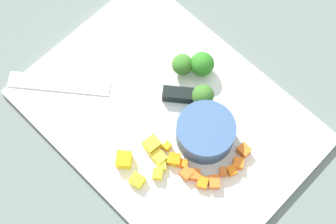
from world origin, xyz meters
name	(u,v)px	position (x,y,z in m)	size (l,w,h in m)	color
ground_plane	(168,117)	(0.00, 0.00, 0.00)	(4.00, 4.00, 0.00)	slate
cutting_board	(168,116)	(0.00, 0.00, 0.01)	(0.44, 0.32, 0.01)	white
prep_bowl	(205,132)	(-0.07, -0.01, 0.03)	(0.09, 0.09, 0.04)	#385687
chef_knife	(144,90)	(0.05, 0.00, 0.02)	(0.27, 0.22, 0.02)	silver
carrot_dice_0	(195,175)	(-0.10, 0.04, 0.02)	(0.02, 0.02, 0.01)	orange
carrot_dice_1	(223,172)	(-0.13, 0.01, 0.02)	(0.01, 0.01, 0.01)	orange
carrot_dice_2	(214,182)	(-0.13, 0.03, 0.02)	(0.02, 0.02, 0.01)	orange
carrot_dice_3	(238,163)	(-0.13, -0.02, 0.02)	(0.02, 0.02, 0.01)	orange
carrot_dice_4	(174,160)	(-0.06, 0.05, 0.02)	(0.02, 0.02, 0.02)	orange
carrot_dice_5	(186,174)	(-0.09, 0.05, 0.02)	(0.02, 0.02, 0.01)	orange
carrot_dice_6	(203,182)	(-0.11, 0.04, 0.02)	(0.02, 0.02, 0.01)	orange
carrot_dice_7	(183,164)	(-0.07, 0.04, 0.02)	(0.01, 0.01, 0.01)	orange
carrot_dice_8	(244,150)	(-0.13, -0.04, 0.02)	(0.02, 0.02, 0.02)	orange
carrot_dice_9	(233,170)	(-0.13, 0.00, 0.02)	(0.01, 0.01, 0.01)	orange
pepper_dice_0	(124,160)	(-0.01, 0.10, 0.02)	(0.02, 0.02, 0.02)	yellow
pepper_dice_1	(172,161)	(-0.06, 0.05, 0.02)	(0.01, 0.01, 0.01)	yellow
pepper_dice_2	(137,181)	(-0.04, 0.11, 0.02)	(0.02, 0.02, 0.01)	yellow
pepper_dice_3	(159,157)	(-0.04, 0.06, 0.02)	(0.02, 0.02, 0.01)	yellow
pepper_dice_4	(161,166)	(-0.05, 0.07, 0.02)	(0.01, 0.01, 0.01)	yellow
pepper_dice_5	(167,146)	(-0.04, 0.04, 0.02)	(0.01, 0.01, 0.01)	yellow
pepper_dice_6	(152,145)	(-0.02, 0.06, 0.02)	(0.02, 0.02, 0.02)	yellow
pepper_dice_7	(158,174)	(-0.06, 0.08, 0.02)	(0.01, 0.02, 0.01)	yellow
broccoli_floret_0	(182,65)	(0.04, -0.07, 0.03)	(0.03, 0.03, 0.04)	#88B365
broccoli_floret_1	(203,96)	(-0.02, -0.05, 0.04)	(0.03, 0.03, 0.04)	#8AC156
broccoli_floret_2	(202,64)	(0.02, -0.09, 0.03)	(0.04, 0.04, 0.04)	#98B66A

